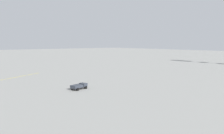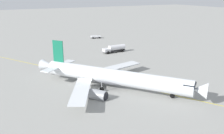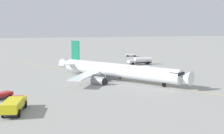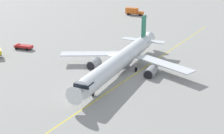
{
  "view_description": "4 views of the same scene",
  "coord_description": "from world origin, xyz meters",
  "views": [
    {
      "loc": [
        -34.7,
        -28.42,
        10.57
      ],
      "look_at": [
        -0.73,
        -55.25,
        5.7
      ],
      "focal_mm": 35.55,
      "sensor_mm": 36.0,
      "label": 1
    },
    {
      "loc": [
        -21.99,
        -51.74,
        23.09
      ],
      "look_at": [
        6.55,
        1.36,
        4.59
      ],
      "focal_mm": 39.77,
      "sensor_mm": 36.0,
      "label": 2
    },
    {
      "loc": [
        -18.31,
        -86.79,
        15.57
      ],
      "look_at": [
        3.46,
        -3.26,
        4.19
      ],
      "focal_mm": 52.2,
      "sensor_mm": 36.0,
      "label": 3
    },
    {
      "loc": [
        68.27,
        -38.83,
        27.8
      ],
      "look_at": [
        6.47,
        -4.1,
        2.01
      ],
      "focal_mm": 52.54,
      "sensor_mm": 36.0,
      "label": 4
    }
  ],
  "objects": [
    {
      "name": "baggage_truck_truck",
      "position": [
        8.35,
        -52.98,
        0.71
      ],
      "size": [
        2.73,
        4.17,
        1.22
      ],
      "rotation": [
        0.0,
        0.0,
        4.97
      ],
      "color": "#232326",
      "rests_on": "ground_plane"
    }
  ]
}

